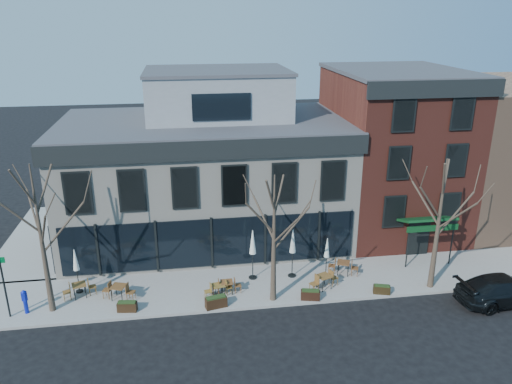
{
  "coord_description": "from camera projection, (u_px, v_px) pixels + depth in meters",
  "views": [
    {
      "loc": [
        -1.37,
        -26.76,
        14.74
      ],
      "look_at": [
        2.96,
        2.0,
        4.18
      ],
      "focal_mm": 35.0,
      "sensor_mm": 36.0,
      "label": 1
    }
  ],
  "objects": [
    {
      "name": "tree_corner",
      "position": [
        42.0,
        238.0,
        24.47
      ],
      "size": [
        3.93,
        3.98,
        7.92
      ],
      "color": "#382B21",
      "rests_on": "sidewalk_front"
    },
    {
      "name": "corner_building",
      "position": [
        206.0,
        171.0,
        33.2
      ],
      "size": [
        18.39,
        10.39,
        11.1
      ],
      "color": "beige",
      "rests_on": "ground"
    },
    {
      "name": "umbrella_4",
      "position": [
        327.0,
        250.0,
        28.5
      ],
      "size": [
        0.4,
        0.4,
        2.48
      ],
      "color": "black",
      "rests_on": "sidewalk_front"
    },
    {
      "name": "call_box",
      "position": [
        25.0,
        301.0,
        25.37
      ],
      "size": [
        0.28,
        0.27,
        1.35
      ],
      "color": "#0D1BA9",
      "rests_on": "sidewalk_front"
    },
    {
      "name": "red_brick_building",
      "position": [
        392.0,
        150.0,
        34.62
      ],
      "size": [
        8.2,
        11.78,
        11.18
      ],
      "color": "maroon",
      "rests_on": "ground"
    },
    {
      "name": "cafe_set_3",
      "position": [
        227.0,
        286.0,
        27.28
      ],
      "size": [
        1.63,
        0.67,
        0.86
      ],
      "color": "brown",
      "rests_on": "sidewalk_front"
    },
    {
      "name": "planter_1",
      "position": [
        216.0,
        302.0,
        26.02
      ],
      "size": [
        1.19,
        0.68,
        0.63
      ],
      "color": "black",
      "rests_on": "sidewalk_front"
    },
    {
      "name": "umbrella_2",
      "position": [
        253.0,
        245.0,
        28.24
      ],
      "size": [
        0.48,
        0.48,
        3.03
      ],
      "color": "black",
      "rests_on": "sidewalk_front"
    },
    {
      "name": "parked_sedan",
      "position": [
        504.0,
        289.0,
        26.59
      ],
      "size": [
        5.46,
        2.58,
        1.54
      ],
      "primitive_type": "imported",
      "rotation": [
        0.0,
        0.0,
        1.65
      ],
      "color": "black",
      "rests_on": "ground"
    },
    {
      "name": "planter_0",
      "position": [
        127.0,
        306.0,
        25.69
      ],
      "size": [
        1.04,
        0.53,
        0.56
      ],
      "color": "black",
      "rests_on": "sidewalk_front"
    },
    {
      "name": "ground",
      "position": [
        212.0,
        271.0,
        30.09
      ],
      "size": [
        120.0,
        120.0,
        0.0
      ],
      "primitive_type": "plane",
      "color": "black",
      "rests_on": "ground"
    },
    {
      "name": "tree_right",
      "position": [
        439.0,
        223.0,
        26.77
      ],
      "size": [
        3.72,
        3.77,
        7.48
      ],
      "color": "#382B21",
      "rests_on": "sidewalk_front"
    },
    {
      "name": "cafe_set_0",
      "position": [
        79.0,
        289.0,
        26.91
      ],
      "size": [
        1.82,
        0.94,
        0.93
      ],
      "color": "brown",
      "rests_on": "sidewalk_front"
    },
    {
      "name": "cafe_set_4",
      "position": [
        324.0,
        280.0,
        27.74
      ],
      "size": [
        1.86,
        1.1,
        0.96
      ],
      "color": "brown",
      "rests_on": "sidewalk_front"
    },
    {
      "name": "sign_pole",
      "position": [
        4.0,
        283.0,
        24.66
      ],
      "size": [
        0.5,
        0.1,
        3.4
      ],
      "color": "black",
      "rests_on": "sidewalk_front"
    },
    {
      "name": "tree_mid",
      "position": [
        274.0,
        238.0,
        25.59
      ],
      "size": [
        3.5,
        3.55,
        7.04
      ],
      "color": "#382B21",
      "rests_on": "sidewalk_front"
    },
    {
      "name": "cafe_set_1",
      "position": [
        119.0,
        291.0,
        26.71
      ],
      "size": [
        1.87,
        1.01,
        0.96
      ],
      "color": "brown",
      "rests_on": "sidewalk_front"
    },
    {
      "name": "planter_3",
      "position": [
        382.0,
        289.0,
        27.31
      ],
      "size": [
        0.97,
        0.61,
        0.51
      ],
      "color": "black",
      "rests_on": "sidewalk_front"
    },
    {
      "name": "umbrella_3",
      "position": [
        293.0,
        244.0,
        28.47
      ],
      "size": [
        0.47,
        0.47,
        2.97
      ],
      "color": "black",
      "rests_on": "sidewalk_front"
    },
    {
      "name": "sidewalk_front",
      "position": [
        272.0,
        283.0,
        28.52
      ],
      "size": [
        33.5,
        4.7,
        0.15
      ],
      "primitive_type": "cube",
      "color": "gray",
      "rests_on": "ground"
    },
    {
      "name": "planter_2",
      "position": [
        310.0,
        295.0,
        26.74
      ],
      "size": [
        1.08,
        0.62,
        0.57
      ],
      "color": "black",
      "rests_on": "sidewalk_front"
    },
    {
      "name": "sidewalk_side",
      "position": [
        42.0,
        239.0,
        34.07
      ],
      "size": [
        4.5,
        12.0,
        0.15
      ],
      "primitive_type": "cube",
      "color": "gray",
      "rests_on": "ground"
    },
    {
      "name": "cafe_set_5",
      "position": [
        343.0,
        266.0,
        29.26
      ],
      "size": [
        1.82,
        1.1,
        0.94
      ],
      "color": "brown",
      "rests_on": "sidewalk_front"
    },
    {
      "name": "umbrella_0",
      "position": [
        76.0,
        262.0,
        26.93
      ],
      "size": [
        0.41,
        0.41,
        2.59
      ],
      "color": "black",
      "rests_on": "sidewalk_front"
    },
    {
      "name": "cafe_set_2",
      "position": [
        219.0,
        289.0,
        27.0
      ],
      "size": [
        1.64,
        0.76,
        0.84
      ],
      "color": "brown",
      "rests_on": "sidewalk_front"
    }
  ]
}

